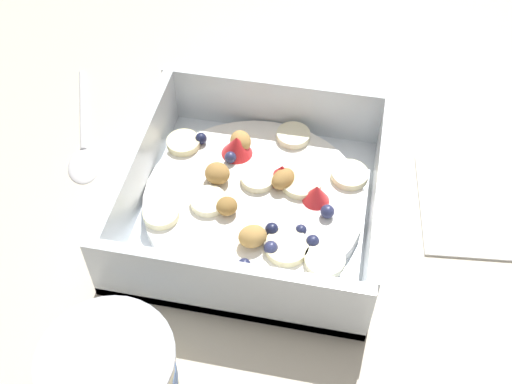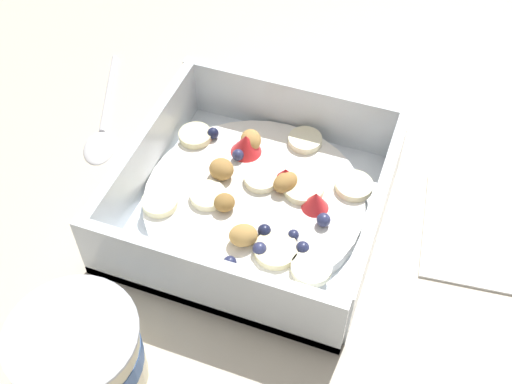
# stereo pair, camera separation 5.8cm
# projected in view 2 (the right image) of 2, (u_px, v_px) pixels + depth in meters

# --- Properties ---
(ground_plane) EXTENTS (2.40, 2.40, 0.00)m
(ground_plane) POSITION_uv_depth(u_px,v_px,m) (259.00, 202.00, 0.61)
(ground_plane) COLOR beige
(fruit_bowl) EXTENTS (0.23, 0.23, 0.07)m
(fruit_bowl) POSITION_uv_depth(u_px,v_px,m) (256.00, 198.00, 0.59)
(fruit_bowl) COLOR white
(fruit_bowl) RESTS_ON ground
(spoon) EXTENTS (0.08, 0.17, 0.01)m
(spoon) POSITION_uv_depth(u_px,v_px,m) (102.00, 127.00, 0.67)
(spoon) COLOR silver
(spoon) RESTS_ON ground
(yogurt_cup) EXTENTS (0.10, 0.10, 0.07)m
(yogurt_cup) POSITION_uv_depth(u_px,v_px,m) (81.00, 356.00, 0.47)
(yogurt_cup) COLOR beige
(yogurt_cup) RESTS_ON ground
(folded_napkin) EXTENTS (0.13, 0.13, 0.01)m
(folded_napkin) POSITION_uv_depth(u_px,v_px,m) (491.00, 235.00, 0.58)
(folded_napkin) COLOR white
(folded_napkin) RESTS_ON ground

